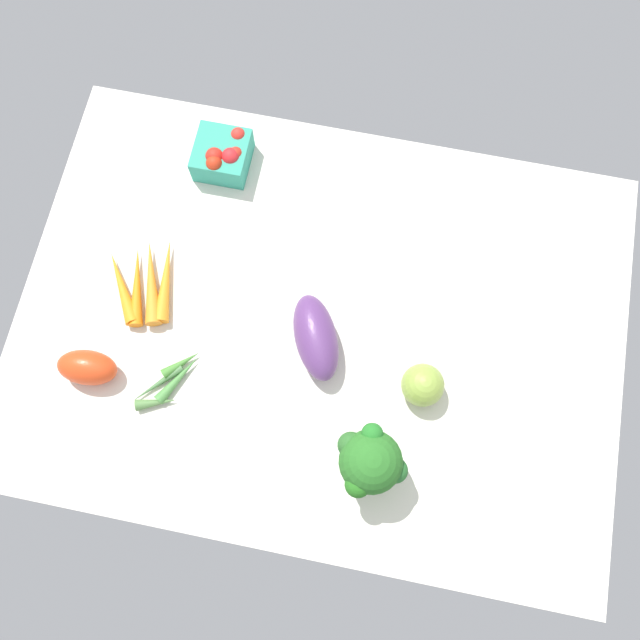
{
  "coord_description": "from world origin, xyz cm",
  "views": [
    {
      "loc": [
        6.08,
        -30.44,
        111.67
      ],
      "look_at": [
        0.0,
        0.0,
        4.0
      ],
      "focal_mm": 37.22,
      "sensor_mm": 36.0,
      "label": 1
    }
  ],
  "objects_px": {
    "eggplant": "(314,337)",
    "broccoli_head": "(369,461)",
    "carrot_bunch": "(146,283)",
    "berry_basket": "(223,155)",
    "roma_tomato": "(87,368)",
    "okra_pile": "(170,382)",
    "heirloom_tomato_green": "(423,385)"
  },
  "relations": [
    {
      "from": "eggplant",
      "to": "broccoli_head",
      "type": "xyz_separation_m",
      "value": [
        0.12,
        -0.18,
        0.05
      ]
    },
    {
      "from": "carrot_bunch",
      "to": "eggplant",
      "type": "bearing_deg",
      "value": -7.96
    },
    {
      "from": "berry_basket",
      "to": "carrot_bunch",
      "type": "height_order",
      "value": "berry_basket"
    },
    {
      "from": "roma_tomato",
      "to": "eggplant",
      "type": "bearing_deg",
      "value": -164.43
    },
    {
      "from": "berry_basket",
      "to": "eggplant",
      "type": "xyz_separation_m",
      "value": [
        0.23,
        -0.3,
        0.0
      ]
    },
    {
      "from": "roma_tomato",
      "to": "eggplant",
      "type": "height_order",
      "value": "eggplant"
    },
    {
      "from": "roma_tomato",
      "to": "okra_pile",
      "type": "relative_size",
      "value": 0.81
    },
    {
      "from": "roma_tomato",
      "to": "heirloom_tomato_green",
      "type": "bearing_deg",
      "value": -175.26
    },
    {
      "from": "berry_basket",
      "to": "broccoli_head",
      "type": "height_order",
      "value": "broccoli_head"
    },
    {
      "from": "heirloom_tomato_green",
      "to": "eggplant",
      "type": "bearing_deg",
      "value": 166.8
    },
    {
      "from": "heirloom_tomato_green",
      "to": "carrot_bunch",
      "type": "xyz_separation_m",
      "value": [
        -0.5,
        0.09,
        -0.02
      ]
    },
    {
      "from": "okra_pile",
      "to": "broccoli_head",
      "type": "bearing_deg",
      "value": -11.27
    },
    {
      "from": "carrot_bunch",
      "to": "berry_basket",
      "type": "bearing_deg",
      "value": 73.17
    },
    {
      "from": "broccoli_head",
      "to": "heirloom_tomato_green",
      "type": "bearing_deg",
      "value": 64.51
    },
    {
      "from": "roma_tomato",
      "to": "heirloom_tomato_green",
      "type": "relative_size",
      "value": 1.41
    },
    {
      "from": "heirloom_tomato_green",
      "to": "carrot_bunch",
      "type": "distance_m",
      "value": 0.5
    },
    {
      "from": "carrot_bunch",
      "to": "okra_pile",
      "type": "relative_size",
      "value": 1.37
    },
    {
      "from": "eggplant",
      "to": "roma_tomato",
      "type": "bearing_deg",
      "value": -95.1
    },
    {
      "from": "heirloom_tomato_green",
      "to": "okra_pile",
      "type": "distance_m",
      "value": 0.42
    },
    {
      "from": "carrot_bunch",
      "to": "broccoli_head",
      "type": "xyz_separation_m",
      "value": [
        0.43,
        -0.23,
        0.07
      ]
    },
    {
      "from": "heirloom_tomato_green",
      "to": "okra_pile",
      "type": "relative_size",
      "value": 0.57
    },
    {
      "from": "eggplant",
      "to": "broccoli_head",
      "type": "height_order",
      "value": "broccoli_head"
    },
    {
      "from": "eggplant",
      "to": "heirloom_tomato_green",
      "type": "xyz_separation_m",
      "value": [
        0.19,
        -0.04,
        0.0
      ]
    },
    {
      "from": "berry_basket",
      "to": "okra_pile",
      "type": "xyz_separation_m",
      "value": [
        0.01,
        -0.42,
        -0.02
      ]
    },
    {
      "from": "heirloom_tomato_green",
      "to": "broccoli_head",
      "type": "xyz_separation_m",
      "value": [
        -0.07,
        -0.14,
        0.05
      ]
    },
    {
      "from": "carrot_bunch",
      "to": "okra_pile",
      "type": "bearing_deg",
      "value": -61.82
    },
    {
      "from": "okra_pile",
      "to": "roma_tomato",
      "type": "bearing_deg",
      "value": -177.23
    },
    {
      "from": "berry_basket",
      "to": "roma_tomato",
      "type": "distance_m",
      "value": 0.44
    },
    {
      "from": "broccoli_head",
      "to": "berry_basket",
      "type": "bearing_deg",
      "value": 125.88
    },
    {
      "from": "heirloom_tomato_green",
      "to": "broccoli_head",
      "type": "relative_size",
      "value": 0.52
    },
    {
      "from": "okra_pile",
      "to": "broccoli_head",
      "type": "distance_m",
      "value": 0.36
    },
    {
      "from": "berry_basket",
      "to": "eggplant",
      "type": "bearing_deg",
      "value": -52.79
    }
  ]
}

